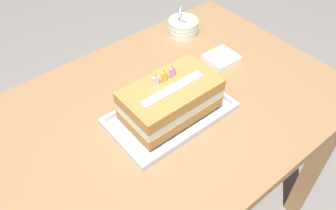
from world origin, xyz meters
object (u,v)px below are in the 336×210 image
at_px(birthday_cake, 170,99).
at_px(foil_tray, 170,115).
at_px(napkin_pile, 221,58).
at_px(bowl_stack, 183,27).

bearing_deg(birthday_cake, foil_tray, -90.00).
xyz_separation_m(foil_tray, birthday_cake, (-0.00, 0.00, 0.07)).
relative_size(birthday_cake, napkin_pile, 2.49).
bearing_deg(birthday_cake, napkin_pile, 17.03).
bearing_deg(bowl_stack, napkin_pile, -92.44).
bearing_deg(napkin_pile, bowl_stack, 87.56).
xyz_separation_m(birthday_cake, bowl_stack, (0.33, 0.32, -0.05)).
relative_size(bowl_stack, napkin_pile, 1.07).
bearing_deg(birthday_cake, bowl_stack, 44.07).
distance_m(bowl_stack, napkin_pile, 0.22).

